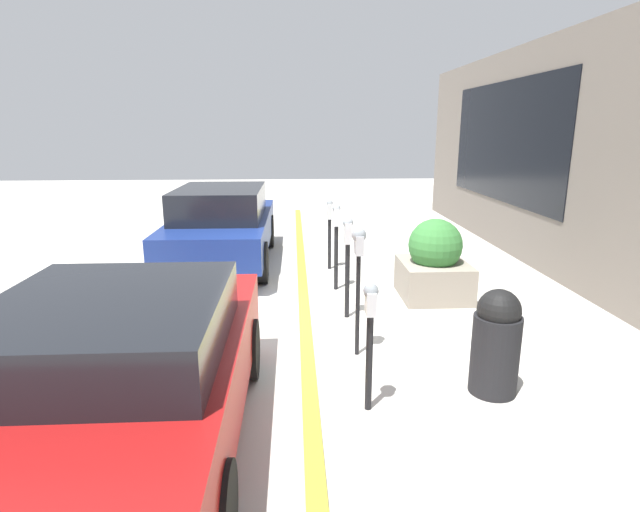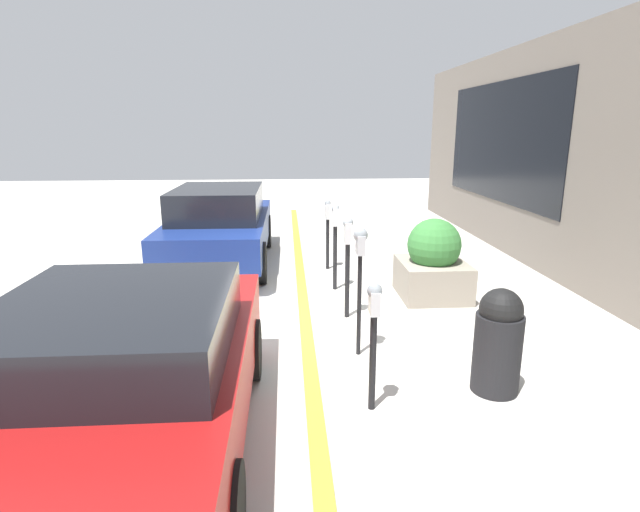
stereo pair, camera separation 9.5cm
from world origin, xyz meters
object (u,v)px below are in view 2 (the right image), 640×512
at_px(parked_car_front, 126,370).
at_px(trash_bin, 498,341).
at_px(parking_meter_fourth, 335,234).
at_px(parked_car_middle, 220,224).
at_px(parking_meter_middle, 348,250).
at_px(parking_meter_second, 360,258).
at_px(planter_box, 433,263).
at_px(parking_meter_farthest, 328,224).
at_px(parking_meter_nearest, 374,324).

height_order(parked_car_front, trash_bin, parked_car_front).
distance_m(parking_meter_fourth, parked_car_middle, 2.73).
bearing_deg(parking_meter_middle, trash_bin, -149.59).
relative_size(parking_meter_second, parking_meter_middle, 1.06).
bearing_deg(parking_meter_fourth, planter_box, -107.42).
relative_size(parked_car_front, parked_car_middle, 0.86).
xyz_separation_m(parking_meter_farthest, trash_bin, (-4.71, -1.34, -0.32)).
bearing_deg(planter_box, parking_meter_middle, 118.64).
distance_m(parking_meter_second, planter_box, 2.59).
bearing_deg(parked_car_front, parked_car_middle, -0.20).
bearing_deg(parking_meter_fourth, trash_bin, -159.05).
bearing_deg(parked_car_front, parking_meter_nearest, -76.43).
bearing_deg(parked_car_middle, planter_box, -121.27).
xyz_separation_m(parking_meter_second, parked_car_middle, (4.25, 2.14, -0.38)).
height_order(parking_meter_middle, parking_meter_farthest, parking_meter_middle).
distance_m(parking_meter_farthest, planter_box, 2.35).
height_order(parking_meter_second, planter_box, parking_meter_second).
xyz_separation_m(parking_meter_farthest, parked_car_front, (-5.48, 2.09, -0.13)).
bearing_deg(trash_bin, parking_meter_nearest, 101.08).
relative_size(parking_meter_second, parking_meter_fourth, 1.07).
distance_m(parking_meter_farthest, trash_bin, 4.91).
bearing_deg(planter_box, parking_meter_fourth, 72.58).
bearing_deg(parking_meter_second, parking_meter_fourth, 0.91).
distance_m(parking_meter_nearest, parking_meter_second, 1.24).
xyz_separation_m(parking_meter_fourth, parking_meter_farthest, (1.27, 0.02, -0.08)).
xyz_separation_m(planter_box, trash_bin, (-2.97, 0.20, 0.00)).
bearing_deg(parked_car_front, planter_box, -44.21).
bearing_deg(parked_car_middle, parking_meter_second, -152.98).
xyz_separation_m(parking_meter_fourth, planter_box, (-0.48, -1.52, -0.40)).
distance_m(parking_meter_middle, parking_meter_fourth, 1.28).
relative_size(parking_meter_middle, trash_bin, 1.32).
bearing_deg(trash_bin, parked_car_middle, 33.33).
relative_size(parking_meter_nearest, parking_meter_second, 0.82).
bearing_deg(parking_meter_nearest, parking_meter_middle, -1.21).
bearing_deg(parking_meter_farthest, trash_bin, -164.15).
relative_size(parking_meter_second, parked_car_front, 0.40).
distance_m(parking_meter_farthest, parked_car_middle, 2.14).
bearing_deg(planter_box, parking_meter_nearest, 154.76).
bearing_deg(parking_meter_fourth, parking_meter_second, -179.09).
bearing_deg(parking_meter_middle, parking_meter_fourth, 2.17).
relative_size(parking_meter_middle, parked_car_middle, 0.33).
height_order(parking_meter_fourth, planter_box, parking_meter_fourth).
distance_m(parking_meter_fourth, trash_bin, 3.71).
bearing_deg(planter_box, parking_meter_farthest, 41.43).
relative_size(parking_meter_middle, parking_meter_fourth, 1.00).
height_order(parking_meter_nearest, parking_meter_second, parking_meter_second).
bearing_deg(parking_meter_fourth, parking_meter_nearest, 179.96).
height_order(parking_meter_second, parking_meter_middle, parking_meter_second).
distance_m(parking_meter_nearest, trash_bin, 1.39).
relative_size(parking_meter_fourth, trash_bin, 1.31).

